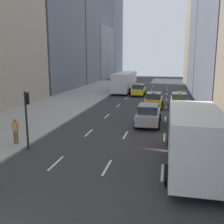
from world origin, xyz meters
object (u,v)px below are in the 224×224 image
Objects in this scene: taxi_second at (183,117)px; taxi_fourth at (154,100)px; taxi_lead at (179,100)px; city_bus at (125,81)px; taxi_third at (139,90)px; traffic_light_pole at (27,111)px; pedestrian_mid_block at (15,130)px; sedan_black_near at (148,115)px; box_truck at (192,135)px.

taxi_second is 8.84m from taxi_fourth.
city_bus reaches higher than taxi_lead.
taxi_lead is 0.38× the size of city_bus.
traffic_light_pole is at bearing -98.85° from taxi_third.
traffic_light_pole reaches higher than taxi_fourth.
taxi_fourth is 2.67× the size of pedestrian_mid_block.
taxi_second reaches higher than sedan_black_near.
box_truck is at bearing -80.46° from taxi_fourth.
taxi_fourth is 16.91m from box_truck.
taxi_fourth is 0.52× the size of box_truck.
box_truck is at bearing -6.23° from pedestrian_mid_block.
taxi_fourth is at bearing 66.94° from traffic_light_pole.
traffic_light_pole is at bearing -18.40° from pedestrian_mid_block.
taxi_lead is at bearing 90.00° from taxi_second.
pedestrian_mid_block is at bearing 173.77° from box_truck.
taxi_third is 0.52× the size of box_truck.
pedestrian_mid_block reaches higher than sedan_black_near.
taxi_fourth is at bearing 108.47° from taxi_second.
traffic_light_pole is (-6.75, -7.59, 1.51)m from sedan_black_near.
pedestrian_mid_block is (-7.85, -7.23, 0.17)m from sedan_black_near.
box_truck is 9.61m from traffic_light_pole.
sedan_black_near is at bearing -107.95° from taxi_lead.
taxi_third is at bearing 121.49° from taxi_lead.
traffic_light_pole reaches higher than pedestrian_mid_block.
taxi_third is at bearing 102.08° from box_truck.
sedan_black_near is at bearing 108.46° from box_truck.
taxi_second is 0.52× the size of box_truck.
box_truck is at bearing -4.77° from traffic_light_pole.
taxi_third is at bearing 106.39° from taxi_fourth.
traffic_light_pole is at bearing -141.96° from taxi_second.
taxi_third reaches higher than sedan_black_near.
taxi_lead is 1.00× the size of taxi_fourth.
taxi_third is 1.00× the size of taxi_fourth.
box_truck is 5.09× the size of pedestrian_mid_block.
taxi_fourth is 0.38× the size of city_bus.
taxi_third is at bearing 107.37° from taxi_second.
taxi_lead is 1.00× the size of taxi_third.
traffic_light_pole reaches higher than taxi_lead.
box_truck is (0.00, -8.27, 0.83)m from taxi_second.
traffic_light_pole reaches higher than taxi_second.
taxi_lead reaches higher than sedan_black_near.
taxi_fourth is (-2.80, 8.38, 0.00)m from taxi_second.
pedestrian_mid_block is (-2.23, -29.36, -0.72)m from city_bus.
taxi_lead is at bearing 90.00° from box_truck.
box_truck is at bearing -71.54° from sedan_black_near.
sedan_black_near is at bearing 42.65° from pedestrian_mid_block.
taxi_lead is 15.92m from city_bus.
taxi_fourth reaches higher than sedan_black_near.
taxi_lead is at bearing -58.51° from taxi_third.
taxi_second is 2.80m from sedan_black_near.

